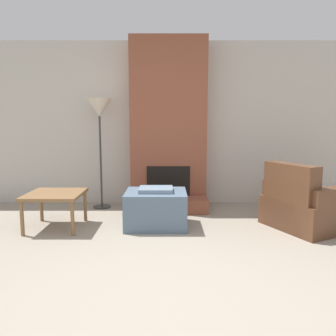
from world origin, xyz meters
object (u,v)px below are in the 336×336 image
at_px(armchair, 308,207).
at_px(floor_lamp_left, 99,113).
at_px(side_table, 55,197).
at_px(ottoman, 156,208).

bearing_deg(armchair, floor_lamp_left, 44.94).
bearing_deg(side_table, ottoman, 3.37).
relative_size(armchair, side_table, 1.95).
xyz_separation_m(ottoman, floor_lamp_left, (-0.89, 0.94, 1.24)).
distance_m(ottoman, armchair, 1.94).
distance_m(armchair, side_table, 3.21).
height_order(ottoman, side_table, ottoman).
xyz_separation_m(side_table, floor_lamp_left, (0.37, 1.02, 1.07)).
xyz_separation_m(ottoman, armchair, (1.94, -0.04, 0.02)).
distance_m(side_table, floor_lamp_left, 1.52).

